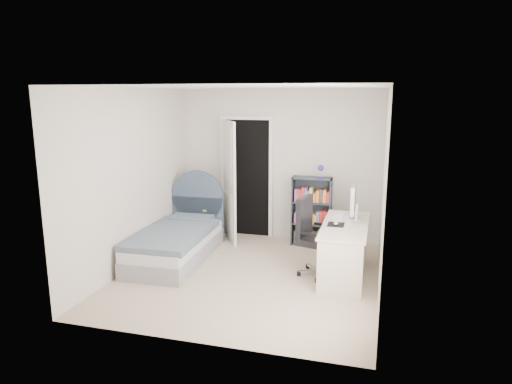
% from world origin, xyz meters
% --- Properties ---
extents(room_shell, '(3.50, 3.70, 2.60)m').
position_xyz_m(room_shell, '(0.00, 0.00, 1.25)').
color(room_shell, tan).
rests_on(room_shell, ground).
extents(door, '(0.92, 0.73, 2.06)m').
position_xyz_m(door, '(-0.68, 1.55, 1.03)').
color(door, black).
rests_on(door, ground).
extents(bed, '(0.98, 1.97, 1.20)m').
position_xyz_m(bed, '(-1.22, 0.38, 0.27)').
color(bed, gray).
rests_on(bed, ground).
extents(nightstand, '(0.43, 0.43, 0.63)m').
position_xyz_m(nightstand, '(-1.31, 1.45, 0.42)').
color(nightstand, tan).
rests_on(nightstand, ground).
extents(floor_lamp, '(0.22, 0.22, 1.51)m').
position_xyz_m(floor_lamp, '(-0.88, 1.68, 0.62)').
color(floor_lamp, silver).
rests_on(floor_lamp, ground).
extents(bookcase, '(0.63, 0.27, 1.33)m').
position_xyz_m(bookcase, '(0.63, 1.51, 0.52)').
color(bookcase, '#323C44').
rests_on(bookcase, ground).
extents(desk, '(0.59, 1.48, 1.21)m').
position_xyz_m(desk, '(1.24, 0.35, 0.40)').
color(desk, beige).
rests_on(desk, ground).
extents(office_chair, '(0.58, 0.60, 1.07)m').
position_xyz_m(office_chair, '(0.82, 0.28, 0.59)').
color(office_chair, silver).
rests_on(office_chair, ground).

